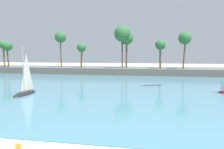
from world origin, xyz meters
name	(u,v)px	position (x,y,z in m)	size (l,w,h in m)	color
sea	(142,76)	(0.00, 52.93, 0.03)	(220.00, 86.68, 0.06)	teal
palm_headland	(155,62)	(3.18, 56.34, 3.45)	(119.85, 6.40, 13.32)	#605B54
backpack_near_kite	(18,148)	(-4.78, 8.05, 0.21)	(0.37, 0.37, 0.44)	orange
sailboat_mid_bay	(25,90)	(-14.54, 24.37, 0.70)	(1.49, 4.90, 7.10)	black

